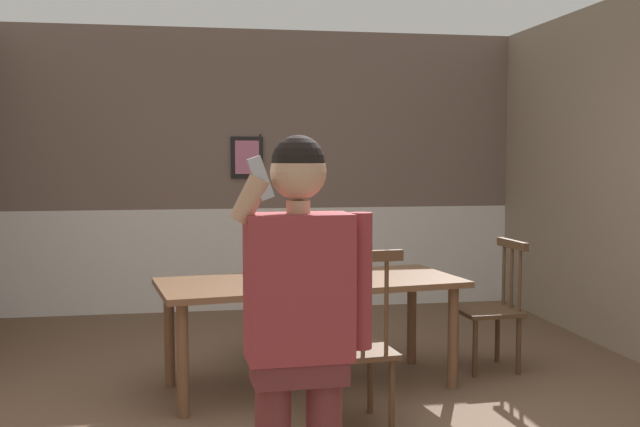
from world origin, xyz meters
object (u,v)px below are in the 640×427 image
(chair_at_table_head, at_px, (353,345))
(person_figure, at_px, (300,321))
(dining_table, at_px, (310,292))
(chair_by_doorway, at_px, (492,308))
(chair_near_window, at_px, (279,296))

(chair_at_table_head, bearing_deg, person_figure, -116.45)
(dining_table, bearing_deg, chair_at_table_head, -81.67)
(chair_by_doorway, xyz_separation_m, chair_at_table_head, (-1.25, -1.00, 0.03))
(chair_near_window, height_order, chair_at_table_head, chair_at_table_head)
(chair_at_table_head, bearing_deg, chair_near_window, 92.59)
(dining_table, relative_size, chair_at_table_head, 2.01)
(dining_table, bearing_deg, person_figure, -100.16)
(chair_at_table_head, bearing_deg, chair_by_doorway, 32.99)
(chair_by_doorway, bearing_deg, chair_at_table_head, 125.70)
(dining_table, xyz_separation_m, chair_by_doorway, (1.37, 0.20, -0.19))
(chair_by_doorway, relative_size, chair_at_table_head, 0.91)
(chair_at_table_head, xyz_separation_m, person_figure, (-0.50, -1.31, 0.45))
(chair_near_window, distance_m, person_figure, 2.96)
(dining_table, relative_size, chair_near_window, 2.10)
(dining_table, distance_m, person_figure, 2.17)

